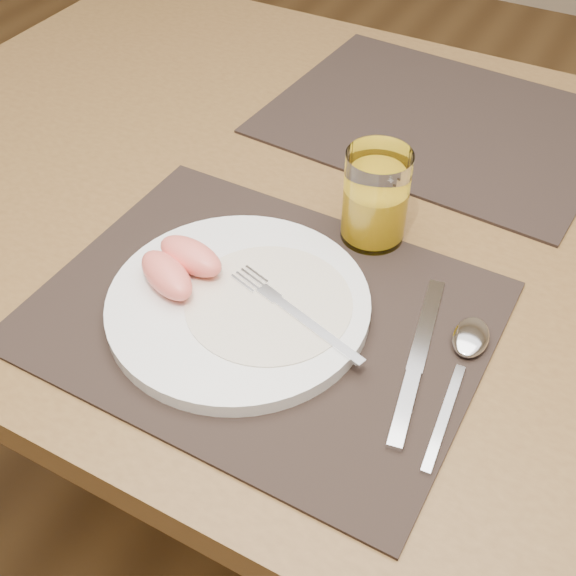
% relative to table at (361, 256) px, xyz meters
% --- Properties ---
extents(ground, '(5.00, 5.00, 0.00)m').
position_rel_table_xyz_m(ground, '(0.00, 0.00, -0.67)').
color(ground, brown).
rests_on(ground, ground).
extents(table, '(1.40, 0.90, 0.75)m').
position_rel_table_xyz_m(table, '(0.00, 0.00, 0.00)').
color(table, brown).
rests_on(table, ground).
extents(placemat_near, '(0.45, 0.35, 0.00)m').
position_rel_table_xyz_m(placemat_near, '(-0.02, -0.22, 0.09)').
color(placemat_near, black).
rests_on(placemat_near, table).
extents(placemat_far, '(0.47, 0.38, 0.00)m').
position_rel_table_xyz_m(placemat_far, '(0.01, 0.22, 0.09)').
color(placemat_far, black).
rests_on(placemat_far, table).
extents(plate, '(0.27, 0.27, 0.02)m').
position_rel_table_xyz_m(plate, '(-0.04, -0.23, 0.10)').
color(plate, white).
rests_on(plate, placemat_near).
extents(plate_dressing, '(0.17, 0.17, 0.00)m').
position_rel_table_xyz_m(plate_dressing, '(-0.01, -0.22, 0.10)').
color(plate_dressing, white).
rests_on(plate_dressing, plate).
extents(fork, '(0.17, 0.07, 0.00)m').
position_rel_table_xyz_m(fork, '(0.01, -0.22, 0.11)').
color(fork, silver).
rests_on(fork, plate).
extents(knife, '(0.05, 0.22, 0.01)m').
position_rel_table_xyz_m(knife, '(0.15, -0.22, 0.09)').
color(knife, silver).
rests_on(knife, placemat_near).
extents(spoon, '(0.04, 0.19, 0.01)m').
position_rel_table_xyz_m(spoon, '(0.18, -0.17, 0.09)').
color(spoon, silver).
rests_on(spoon, placemat_near).
extents(juice_glass, '(0.07, 0.07, 0.11)m').
position_rel_table_xyz_m(juice_glass, '(0.03, -0.05, 0.14)').
color(juice_glass, white).
rests_on(juice_glass, placemat_near).
extents(grapefruit_wedges, '(0.09, 0.09, 0.03)m').
position_rel_table_xyz_m(grapefruit_wedges, '(-0.11, -0.23, 0.12)').
color(grapefruit_wedges, '#F87865').
rests_on(grapefruit_wedges, plate).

